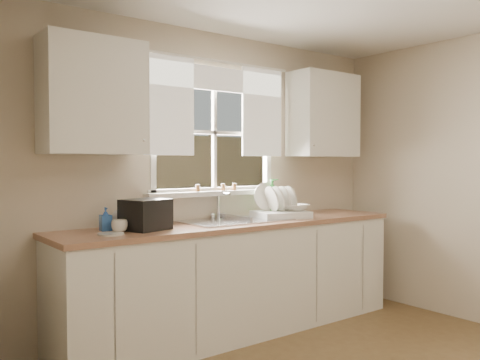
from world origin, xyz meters
TOP-DOWN VIEW (x-y plane):
  - room_walls at (0.00, -0.07)m, footprint 3.62×4.02m
  - window at (0.00, 2.00)m, footprint 1.38×0.16m
  - curtains at (0.00, 1.95)m, footprint 1.50×0.03m
  - base_cabinets at (0.00, 1.68)m, footprint 3.00×0.62m
  - countertop at (0.00, 1.68)m, footprint 3.04×0.65m
  - upper_cabinet_left at (-1.15, 1.82)m, footprint 0.70×0.33m
  - upper_cabinet_right at (1.15, 1.82)m, footprint 0.70×0.33m
  - wall_outlet at (0.88, 1.99)m, footprint 0.08×0.01m
  - sill_jars at (-0.01, 1.94)m, footprint 0.42×0.04m
  - backyard at (0.58, 8.42)m, footprint 20.00×10.00m
  - sink at (0.00, 1.71)m, footprint 0.88×0.52m
  - dish_rack at (0.46, 1.68)m, footprint 0.51×0.43m
  - bowl at (0.58, 1.63)m, footprint 0.24×0.24m
  - soap_bottle_a at (0.46, 1.78)m, footprint 0.16×0.16m
  - soap_bottle_b at (-1.08, 1.79)m, footprint 0.08×0.08m
  - soap_bottle_c at (-0.93, 1.87)m, footprint 0.19×0.19m
  - saucer at (-1.13, 1.58)m, footprint 0.17×0.17m
  - cup at (-1.04, 1.66)m, footprint 0.14×0.14m
  - black_appliance at (-0.83, 1.67)m, footprint 0.36×0.34m

SIDE VIEW (x-z plane):
  - base_cabinets at x=0.00m, z-range 0.00..0.87m
  - sink at x=0.00m, z-range 0.64..1.04m
  - countertop at x=0.00m, z-range 0.87..0.91m
  - saucer at x=-1.13m, z-range 0.91..0.92m
  - cup at x=-1.04m, z-range 0.91..1.00m
  - dish_rack at x=0.46m, z-range 0.83..1.13m
  - soap_bottle_b at x=-1.08m, z-range 0.91..1.08m
  - bowl at x=0.58m, z-range 0.97..1.03m
  - soap_bottle_c at x=-0.93m, z-range 0.91..1.10m
  - black_appliance at x=-0.83m, z-range 0.91..1.13m
  - soap_bottle_a at x=0.46m, z-range 0.91..1.25m
  - wall_outlet at x=0.88m, z-range 1.02..1.14m
  - sill_jars at x=-0.01m, z-range 1.15..1.21m
  - room_walls at x=0.00m, z-range -0.01..2.49m
  - window at x=0.00m, z-range 0.95..2.02m
  - upper_cabinet_left at x=-1.15m, z-range 1.45..2.25m
  - upper_cabinet_right at x=1.15m, z-range 1.45..2.25m
  - curtains at x=0.00m, z-range 1.53..2.34m
  - backyard at x=0.58m, z-range 0.40..6.53m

